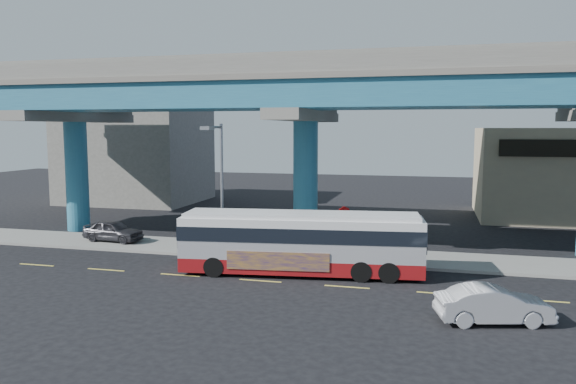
% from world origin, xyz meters
% --- Properties ---
extents(ground, '(120.00, 120.00, 0.00)m').
position_xyz_m(ground, '(0.00, 0.00, 0.00)').
color(ground, black).
rests_on(ground, ground).
extents(sidewalk, '(70.00, 4.00, 0.15)m').
position_xyz_m(sidewalk, '(0.00, 5.50, 0.07)').
color(sidewalk, gray).
rests_on(sidewalk, ground).
extents(lane_markings, '(58.00, 0.12, 0.01)m').
position_xyz_m(lane_markings, '(-0.00, -0.30, 0.01)').
color(lane_markings, '#D8C64C').
rests_on(lane_markings, ground).
extents(viaduct, '(52.00, 12.40, 11.70)m').
position_xyz_m(viaduct, '(-0.00, 9.11, 9.14)').
color(viaduct, '#215D7E').
rests_on(viaduct, ground).
extents(building_beige, '(14.00, 10.23, 7.00)m').
position_xyz_m(building_beige, '(18.00, 22.98, 3.51)').
color(building_beige, tan).
rests_on(building_beige, ground).
extents(building_concrete, '(12.00, 10.00, 9.00)m').
position_xyz_m(building_concrete, '(-20.00, 24.00, 4.50)').
color(building_concrete, gray).
rests_on(building_concrete, ground).
extents(transit_bus, '(11.74, 3.90, 2.96)m').
position_xyz_m(transit_bus, '(1.53, 1.40, 1.62)').
color(transit_bus, maroon).
rests_on(transit_bus, ground).
extents(sedan, '(3.34, 4.72, 1.33)m').
position_xyz_m(sedan, '(9.77, -3.53, 0.67)').
color(sedan, '#B9BABE').
rests_on(sedan, ground).
extents(parked_car, '(2.20, 4.02, 1.27)m').
position_xyz_m(parked_car, '(-11.18, 5.53, 0.79)').
color(parked_car, '#323237').
rests_on(parked_car, sidewalk).
extents(street_lamp, '(0.50, 2.34, 7.06)m').
position_xyz_m(street_lamp, '(-3.50, 3.46, 4.78)').
color(street_lamp, gray).
rests_on(street_lamp, sidewalk).
extents(stop_sign, '(0.62, 0.62, 2.81)m').
position_xyz_m(stop_sign, '(3.14, 4.18, 2.20)').
color(stop_sign, gray).
rests_on(stop_sign, sidewalk).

